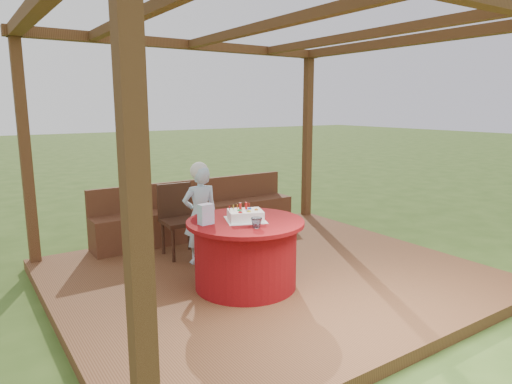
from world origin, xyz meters
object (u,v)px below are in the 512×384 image
Objects in this scene: table at (246,253)px; drinking_glass at (257,223)px; birthday_cake at (245,215)px; gift_bag at (206,214)px; bench at (199,218)px; chair at (178,216)px; elderly_woman at (200,212)px.

drinking_glass is at bearing -102.40° from table.
birthday_cake is 0.42m from gift_bag.
bench is 0.84m from chair.
chair is at bearing -134.66° from bench.
elderly_woman is at bearing 62.03° from gift_bag.
bench is at bearing 60.70° from gift_bag.
bench is at bearing 64.40° from elderly_woman.
chair is 1.78× the size of birthday_cake.
bench is at bearing 45.34° from chair.
bench is 2.33m from drinking_glass.
gift_bag is (-0.27, -1.25, 0.31)m from chair.
elderly_woman is (-0.05, 0.91, 0.26)m from table.
chair is at bearing 95.93° from birthday_cake.
table is 0.95m from elderly_woman.
birthday_cake is 0.32m from drinking_glass.
birthday_cake is at bearing -102.61° from bench.
bench is at bearing 77.32° from drinking_glass.
birthday_cake is 4.61× the size of drinking_glass.
table is 0.61m from gift_bag.
table is at bearing -17.73° from gift_bag.
elderly_woman is (-0.48, -1.01, 0.35)m from bench.
drinking_glass is (-0.50, -2.22, 0.49)m from bench.
chair is 1.37m from birthday_cake.
chair is at bearing 73.20° from gift_bag.
drinking_glass is at bearing -103.09° from birthday_cake.
birthday_cake is at bearing 53.06° from table.
gift_bag reaches higher than bench.
birthday_cake is (-0.43, -1.91, 0.49)m from bench.
gift_bag reaches higher than drinking_glass.
gift_bag is at bearing -114.54° from bench.
drinking_glass is at bearing -102.68° from bench.
bench is 2.48× the size of elderly_woman.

